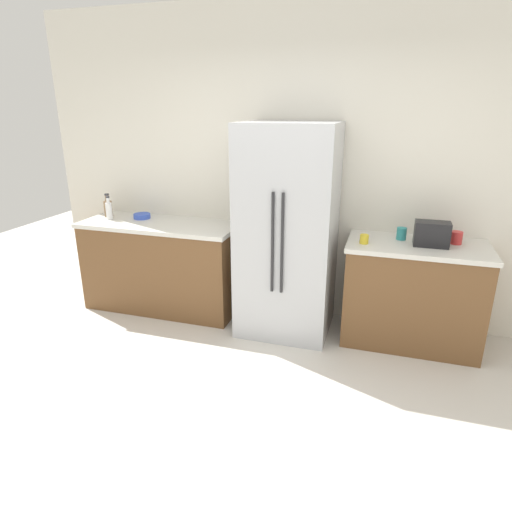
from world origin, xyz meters
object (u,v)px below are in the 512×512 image
(refrigerator, at_px, (288,232))
(bottle_b, at_px, (109,210))
(toaster, at_px, (432,234))
(cup_b, at_px, (364,239))
(cup_c, at_px, (401,234))
(bowl_a, at_px, (142,216))
(bottle_a, at_px, (108,208))
(cup_a, at_px, (456,238))

(refrigerator, distance_m, bottle_b, 1.86)
(toaster, distance_m, cup_b, 0.54)
(cup_c, xyz_separation_m, bowl_a, (-2.51, 0.00, -0.03))
(refrigerator, height_order, cup_b, refrigerator)
(cup_b, bearing_deg, bottle_a, 175.91)
(bottle_a, bearing_deg, cup_b, -4.09)
(toaster, bearing_deg, cup_b, -169.87)
(toaster, height_order, cup_c, toaster)
(refrigerator, bearing_deg, toaster, 2.06)
(cup_a, bearing_deg, refrigerator, -173.19)
(refrigerator, height_order, bottle_b, refrigerator)
(refrigerator, relative_size, toaster, 6.83)
(bottle_a, distance_m, cup_a, 3.32)
(toaster, xyz_separation_m, cup_b, (-0.52, -0.09, -0.06))
(bottle_b, relative_size, cup_b, 3.05)
(cup_b, height_order, bowl_a, cup_b)
(refrigerator, xyz_separation_m, toaster, (1.19, 0.04, 0.07))
(refrigerator, bearing_deg, bowl_a, 174.04)
(refrigerator, height_order, bowl_a, refrigerator)
(refrigerator, xyz_separation_m, bottle_a, (-1.93, 0.13, 0.06))
(cup_b, bearing_deg, bowl_a, 174.50)
(bowl_a, bearing_deg, bottle_b, -158.77)
(cup_c, height_order, bowl_a, cup_c)
(bottle_b, relative_size, cup_c, 2.24)
(refrigerator, height_order, toaster, refrigerator)
(refrigerator, xyz_separation_m, cup_a, (1.39, 0.17, 0.02))
(toaster, xyz_separation_m, bottle_b, (-3.04, 0.00, -0.01))
(refrigerator, distance_m, cup_a, 1.40)
(toaster, distance_m, bottle_a, 3.12)
(toaster, bearing_deg, cup_a, 31.19)
(toaster, bearing_deg, bottle_b, 179.94)
(toaster, height_order, cup_a, toaster)
(bottle_a, bearing_deg, cup_a, 0.55)
(cup_b, relative_size, cup_c, 0.74)
(cup_c, bearing_deg, bottle_b, -177.68)
(toaster, bearing_deg, bowl_a, 177.50)
(refrigerator, bearing_deg, cup_b, -4.40)
(bottle_b, bearing_deg, cup_b, -2.20)
(bottle_b, distance_m, bowl_a, 0.33)
(bottle_a, height_order, bottle_b, bottle_a)
(toaster, distance_m, bottle_b, 3.04)
(cup_a, relative_size, cup_b, 1.36)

